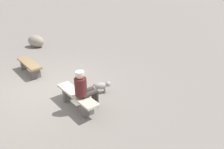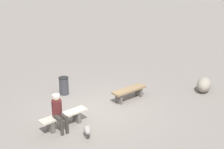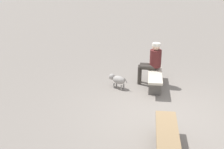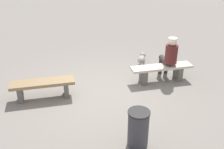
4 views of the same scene
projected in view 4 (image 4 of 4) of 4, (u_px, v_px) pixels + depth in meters
The scene contains 6 objects.
ground at pixel (104, 93), 6.82m from camera, with size 210.00×210.00×0.06m, color gray.
bench_left at pixel (43, 86), 6.42m from camera, with size 1.56×0.48×0.47m.
bench_right at pixel (161, 71), 7.25m from camera, with size 1.75×0.45×0.47m.
seated_person at pixel (170, 55), 7.20m from camera, with size 0.37×0.68×1.27m.
dog at pixel (142, 59), 8.17m from camera, with size 0.42×0.57×0.39m.
trash_bin at pixel (138, 129), 4.86m from camera, with size 0.42×0.42×0.76m.
Camera 4 is at (-1.34, -5.74, 3.45)m, focal length 41.66 mm.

